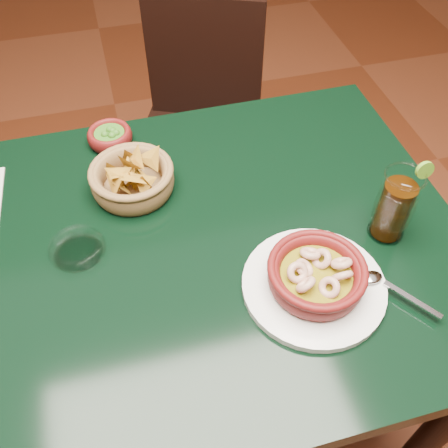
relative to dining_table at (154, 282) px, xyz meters
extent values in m
plane|color=#471C0C|center=(0.00, 0.00, -0.65)|extent=(7.00, 7.00, 0.00)
cube|color=black|center=(0.00, 0.00, 0.08)|extent=(1.20, 0.80, 0.04)
cylinder|color=black|center=(0.54, -0.34, -0.30)|extent=(0.06, 0.06, 0.71)
cylinder|color=black|center=(0.54, 0.34, -0.30)|extent=(0.06, 0.06, 0.71)
cube|color=black|center=(0.23, 0.64, -0.24)|extent=(0.51, 0.51, 0.04)
cylinder|color=black|center=(0.01, 0.55, -0.44)|extent=(0.03, 0.03, 0.41)
cylinder|color=black|center=(0.31, 0.42, -0.44)|extent=(0.03, 0.03, 0.41)
cylinder|color=black|center=(0.14, 0.86, -0.44)|extent=(0.03, 0.03, 0.41)
cylinder|color=black|center=(0.44, 0.73, -0.44)|extent=(0.03, 0.03, 0.41)
cube|color=black|center=(0.30, 0.80, -0.02)|extent=(0.35, 0.17, 0.40)
cylinder|color=silver|center=(0.27, -0.15, 0.11)|extent=(0.25, 0.25, 0.01)
cylinder|color=#500E0D|center=(0.27, -0.15, 0.12)|extent=(0.15, 0.15, 0.01)
torus|color=#500E0D|center=(0.27, -0.15, 0.14)|extent=(0.19, 0.19, 0.04)
torus|color=#500E0D|center=(0.27, -0.15, 0.16)|extent=(0.17, 0.17, 0.01)
cylinder|color=#685E0E|center=(0.27, -0.15, 0.14)|extent=(0.13, 0.13, 0.01)
torus|color=tan|center=(0.31, -0.15, 0.15)|extent=(0.05, 0.05, 0.04)
torus|color=tan|center=(0.28, -0.13, 0.15)|extent=(0.04, 0.05, 0.05)
torus|color=tan|center=(0.27, -0.11, 0.15)|extent=(0.05, 0.05, 0.04)
torus|color=tan|center=(0.25, -0.14, 0.15)|extent=(0.05, 0.05, 0.04)
torus|color=tan|center=(0.23, -0.15, 0.15)|extent=(0.04, 0.04, 0.04)
torus|color=tan|center=(0.24, -0.17, 0.15)|extent=(0.05, 0.05, 0.04)
torus|color=tan|center=(0.27, -0.19, 0.15)|extent=(0.05, 0.05, 0.04)
torus|color=tan|center=(0.30, -0.17, 0.15)|extent=(0.05, 0.03, 0.05)
cube|color=silver|center=(0.41, -0.23, 0.12)|extent=(0.07, 0.09, 0.00)
ellipsoid|color=silver|center=(0.36, -0.17, 0.12)|extent=(0.04, 0.03, 0.01)
cylinder|color=olive|center=(0.00, 0.17, 0.10)|extent=(0.14, 0.14, 0.01)
torus|color=olive|center=(0.00, 0.17, 0.13)|extent=(0.20, 0.20, 0.06)
torus|color=olive|center=(0.00, 0.17, 0.15)|extent=(0.17, 0.17, 0.01)
cone|color=#A06F1D|center=(0.00, 0.17, 0.17)|extent=(0.07, 0.05, 0.08)
cone|color=#A06F1D|center=(-0.02, 0.15, 0.14)|extent=(0.06, 0.08, 0.06)
cone|color=#A06F1D|center=(0.00, 0.16, 0.13)|extent=(0.07, 0.06, 0.06)
cone|color=#A06F1D|center=(-0.04, 0.14, 0.15)|extent=(0.05, 0.07, 0.08)
cone|color=#A06F1D|center=(0.01, 0.17, 0.16)|extent=(0.04, 0.08, 0.07)
cone|color=#A06F1D|center=(0.00, 0.14, 0.16)|extent=(0.08, 0.08, 0.03)
cone|color=#A06F1D|center=(0.00, 0.17, 0.14)|extent=(0.03, 0.08, 0.08)
cone|color=#A06F1D|center=(-0.02, 0.16, 0.16)|extent=(0.09, 0.08, 0.05)
cone|color=#A06F1D|center=(0.00, 0.17, 0.13)|extent=(0.07, 0.06, 0.06)
cone|color=#A06F1D|center=(0.02, 0.15, 0.13)|extent=(0.06, 0.05, 0.07)
cone|color=#A06F1D|center=(0.00, 0.17, 0.15)|extent=(0.06, 0.07, 0.05)
cone|color=#A06F1D|center=(-0.03, 0.18, 0.15)|extent=(0.08, 0.04, 0.07)
cone|color=#A06F1D|center=(0.02, 0.14, 0.14)|extent=(0.08, 0.07, 0.06)
cone|color=#A06F1D|center=(0.00, 0.16, 0.14)|extent=(0.03, 0.08, 0.08)
cone|color=#A06F1D|center=(0.00, 0.17, 0.13)|extent=(0.06, 0.05, 0.05)
cone|color=#A06F1D|center=(0.01, 0.18, 0.17)|extent=(0.06, 0.08, 0.06)
cone|color=#A06F1D|center=(0.01, 0.20, 0.16)|extent=(0.07, 0.04, 0.07)
cone|color=#A06F1D|center=(0.00, 0.17, 0.13)|extent=(0.03, 0.08, 0.08)
cone|color=#A06F1D|center=(-0.03, 0.16, 0.16)|extent=(0.08, 0.06, 0.06)
cone|color=#A06F1D|center=(0.04, 0.18, 0.16)|extent=(0.09, 0.05, 0.07)
cylinder|color=#500E0D|center=(-0.03, 0.33, 0.10)|extent=(0.08, 0.08, 0.01)
torus|color=#500E0D|center=(-0.03, 0.33, 0.12)|extent=(0.12, 0.12, 0.04)
cylinder|color=#215311|center=(-0.03, 0.33, 0.12)|extent=(0.07, 0.07, 0.01)
sphere|color=#215311|center=(-0.01, 0.32, 0.13)|extent=(0.02, 0.02, 0.02)
sphere|color=#215311|center=(-0.02, 0.32, 0.13)|extent=(0.02, 0.02, 0.02)
sphere|color=#215311|center=(-0.03, 0.34, 0.13)|extent=(0.02, 0.02, 0.02)
sphere|color=#215311|center=(-0.04, 0.32, 0.13)|extent=(0.02, 0.02, 0.02)
sphere|color=#215311|center=(-0.02, 0.33, 0.13)|extent=(0.02, 0.02, 0.02)
cylinder|color=white|center=(0.44, -0.07, 0.10)|extent=(0.07, 0.07, 0.01)
torus|color=white|center=(0.44, -0.07, 0.17)|extent=(0.15, 0.15, 0.08)
cylinder|color=black|center=(0.44, -0.07, 0.16)|extent=(0.06, 0.06, 0.12)
cube|color=silver|center=(0.44, -0.06, 0.20)|extent=(0.03, 0.03, 0.03)
cube|color=silver|center=(0.46, -0.07, 0.21)|extent=(0.03, 0.03, 0.02)
cube|color=silver|center=(0.45, -0.06, 0.20)|extent=(0.03, 0.03, 0.03)
cube|color=silver|center=(0.43, -0.07, 0.21)|extent=(0.02, 0.02, 0.02)
torus|color=white|center=(0.44, -0.07, 0.25)|extent=(0.07, 0.07, 0.00)
cylinder|color=#548A1D|center=(0.48, -0.07, 0.25)|extent=(0.03, 0.01, 0.03)
cylinder|color=white|center=(-0.12, 0.03, 0.10)|extent=(0.09, 0.09, 0.01)
torus|color=white|center=(-0.12, 0.03, 0.11)|extent=(0.11, 0.11, 0.03)
camera|label=1|loc=(-0.01, -0.58, 0.83)|focal=40.00mm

